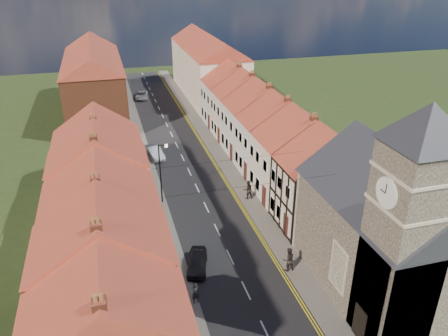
# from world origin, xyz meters

# --- Properties ---
(road) EXTENTS (7.00, 90.00, 0.02)m
(road) POSITION_xyz_m (0.00, 30.00, 0.01)
(road) COLOR black
(road) RESTS_ON ground
(pavement_left) EXTENTS (1.80, 90.00, 0.12)m
(pavement_left) POSITION_xyz_m (-4.40, 30.00, 0.06)
(pavement_left) COLOR slate
(pavement_left) RESTS_ON ground
(pavement_right) EXTENTS (1.80, 90.00, 0.12)m
(pavement_right) POSITION_xyz_m (4.40, 30.00, 0.06)
(pavement_right) COLOR slate
(pavement_right) RESTS_ON ground
(church) EXTENTS (11.25, 14.25, 15.20)m
(church) POSITION_xyz_m (9.36, 3.32, 5.88)
(church) COLOR #2F2A21
(church) RESTS_ON ground
(cottage_r_tudor) EXTENTS (8.30, 5.20, 9.00)m
(cottage_r_tudor) POSITION_xyz_m (9.27, 12.70, 4.47)
(cottage_r_tudor) COLOR beige
(cottage_r_tudor) RESTS_ON ground
(cottage_r_white_near) EXTENTS (8.30, 6.00, 9.00)m
(cottage_r_white_near) POSITION_xyz_m (9.30, 18.10, 4.47)
(cottage_r_white_near) COLOR beige
(cottage_r_white_near) RESTS_ON ground
(cottage_r_cream_mid) EXTENTS (8.30, 5.20, 9.00)m
(cottage_r_cream_mid) POSITION_xyz_m (9.30, 23.50, 4.48)
(cottage_r_cream_mid) COLOR silver
(cottage_r_cream_mid) RESTS_ON ground
(cottage_r_pink) EXTENTS (8.30, 6.00, 9.00)m
(cottage_r_pink) POSITION_xyz_m (9.30, 28.90, 4.47)
(cottage_r_pink) COLOR silver
(cottage_r_pink) RESTS_ON ground
(cottage_r_white_far) EXTENTS (8.30, 5.20, 9.00)m
(cottage_r_white_far) POSITION_xyz_m (9.30, 34.30, 4.48)
(cottage_r_white_far) COLOR beige
(cottage_r_white_far) RESTS_ON ground
(cottage_r_cream_far) EXTENTS (8.30, 6.00, 9.00)m
(cottage_r_cream_far) POSITION_xyz_m (9.30, 39.70, 4.47)
(cottage_r_cream_far) COLOR silver
(cottage_r_cream_far) RESTS_ON ground
(cottage_l_cream) EXTENTS (8.30, 6.30, 9.10)m
(cottage_l_cream) POSITION_xyz_m (-9.30, 5.55, 4.52)
(cottage_l_cream) COLOR brown
(cottage_l_cream) RESTS_ON ground
(cottage_l_white) EXTENTS (8.30, 6.90, 8.80)m
(cottage_l_white) POSITION_xyz_m (-9.30, 11.95, 4.37)
(cottage_l_white) COLOR beige
(cottage_l_white) RESTS_ON ground
(cottage_l_brick_mid) EXTENTS (8.30, 5.70, 9.10)m
(cottage_l_brick_mid) POSITION_xyz_m (-9.30, 18.05, 4.53)
(cottage_l_brick_mid) COLOR beige
(cottage_l_brick_mid) RESTS_ON ground
(cottage_l_pink) EXTENTS (8.30, 6.30, 8.80)m
(cottage_l_pink) POSITION_xyz_m (-9.30, 23.85, 4.37)
(cottage_l_pink) COLOR #B69C8F
(cottage_l_pink) RESTS_ON ground
(block_right_far) EXTENTS (8.30, 24.20, 10.50)m
(block_right_far) POSITION_xyz_m (9.30, 55.00, 5.29)
(block_right_far) COLOR beige
(block_right_far) RESTS_ON ground
(block_left_far) EXTENTS (8.30, 24.20, 10.50)m
(block_left_far) POSITION_xyz_m (-9.30, 50.00, 5.29)
(block_left_far) COLOR brown
(block_left_far) RESTS_ON ground
(lamppost) EXTENTS (0.88, 0.15, 6.00)m
(lamppost) POSITION_xyz_m (-3.81, 20.00, 3.54)
(lamppost) COLOR black
(lamppost) RESTS_ON pavement_left
(car_near) EXTENTS (2.40, 3.86, 1.23)m
(car_near) POSITION_xyz_m (-2.81, 9.34, 0.61)
(car_near) COLOR black
(car_near) RESTS_ON ground
(car_mid) EXTENTS (2.21, 4.29, 1.35)m
(car_mid) POSITION_xyz_m (-3.20, 31.02, 0.67)
(car_mid) COLOR #A3A6AA
(car_mid) RESTS_ON ground
(car_distant) EXTENTS (2.54, 4.58, 1.21)m
(car_distant) POSITION_xyz_m (-2.05, 55.92, 0.61)
(car_distant) COLOR #A5A9AD
(car_distant) RESTS_ON ground
(pedestrian_left) EXTENTS (0.67, 0.53, 1.61)m
(pedestrian_left) POSITION_xyz_m (-3.70, 5.70, 0.93)
(pedestrian_left) COLOR black
(pedestrian_left) RESTS_ON pavement_left
(pedestrian_right) EXTENTS (0.97, 0.77, 1.93)m
(pedestrian_right) POSITION_xyz_m (3.70, 7.20, 1.09)
(pedestrian_right) COLOR black
(pedestrian_right) RESTS_ON pavement_right
(pedestrian_right_b) EXTENTS (0.96, 0.76, 1.92)m
(pedestrian_right_b) POSITION_xyz_m (4.30, 18.45, 1.08)
(pedestrian_right_b) COLOR black
(pedestrian_right_b) RESTS_ON pavement_right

